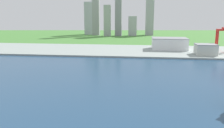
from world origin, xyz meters
TOP-DOWN VIEW (x-y plane):
  - ground_plane at (0.00, 300.00)m, footprint 2400.00×2400.00m
  - water_bay at (0.00, 240.00)m, footprint 840.00×360.00m
  - industrial_pier at (0.00, 490.00)m, footprint 840.00×140.00m
  - port_crane_red at (156.44, 484.20)m, footprint 22.89×36.30m
  - warehouse_main at (70.73, 505.98)m, footprint 62.34×42.80m
  - warehouse_annex at (121.00, 452.67)m, footprint 31.85×27.33m
  - distant_skyline at (-62.48, 822.85)m, footprint 222.04×75.20m

SIDE VIEW (x-z plane):
  - ground_plane at x=0.00m, z-range 0.00..0.00m
  - water_bay at x=0.00m, z-range 0.00..0.15m
  - industrial_pier at x=0.00m, z-range 0.00..2.50m
  - warehouse_annex at x=121.00m, z-range 2.52..19.18m
  - warehouse_main at x=70.73m, z-range 2.52..23.25m
  - port_crane_red at x=156.44m, z-range 10.96..51.86m
  - distant_skyline at x=-62.48m, z-range -21.46..131.99m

